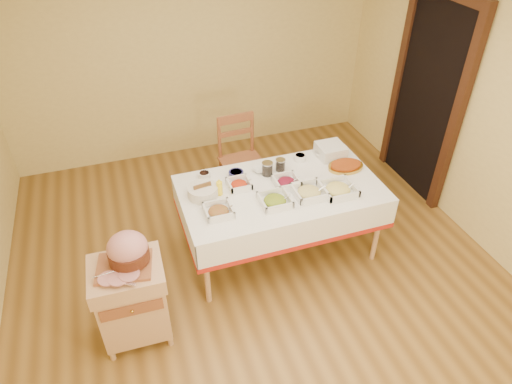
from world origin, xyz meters
TOP-DOWN VIEW (x-y plane):
  - room_shell at (0.00, 0.00)m, footprint 5.00×5.00m
  - doorway at (2.20, 0.90)m, footprint 0.09×1.10m
  - dining_table at (0.30, 0.30)m, footprint 1.82×1.02m
  - butcher_cart at (-1.14, -0.27)m, footprint 0.55×0.47m
  - dining_chair at (0.21, 1.24)m, footprint 0.47×0.45m
  - ham_on_board at (-1.10, -0.24)m, footprint 0.42×0.40m
  - serving_dish_a at (-0.33, 0.11)m, footprint 0.24×0.23m
  - serving_dish_b at (0.16, 0.09)m, footprint 0.26×0.26m
  - serving_dish_c at (0.49, 0.11)m, footprint 0.27×0.27m
  - serving_dish_d at (0.75, 0.06)m, footprint 0.29×0.29m
  - serving_dish_e at (-0.05, 0.43)m, footprint 0.21×0.20m
  - serving_dish_f at (0.36, 0.32)m, footprint 0.23×0.22m
  - small_bowl_left at (-0.32, 0.68)m, footprint 0.11×0.11m
  - small_bowl_mid at (-0.03, 0.59)m, footprint 0.14×0.14m
  - small_bowl_right at (0.65, 0.67)m, footprint 0.12×0.12m
  - bowl_white_imported at (0.21, 0.61)m, footprint 0.17×0.17m
  - bowl_small_imported at (0.89, 0.67)m, footprint 0.16×0.16m
  - preserve_jar_left at (0.25, 0.53)m, footprint 0.10×0.10m
  - preserve_jar_right at (0.40, 0.56)m, footprint 0.09×0.09m
  - mustard_bottle at (-0.25, 0.38)m, footprint 0.05×0.05m
  - bread_basket at (-0.40, 0.40)m, footprint 0.27×0.27m
  - plate_stack at (0.96, 0.64)m, footprint 0.26×0.26m
  - brass_platter at (1.00, 0.40)m, footprint 0.35×0.25m

SIDE VIEW (x-z plane):
  - butcher_cart at x=-1.14m, z-range 0.05..0.82m
  - dining_chair at x=0.21m, z-range 0.01..1.00m
  - dining_table at x=0.30m, z-range 0.22..0.98m
  - bowl_white_imported at x=0.21m, z-range 0.76..0.79m
  - brass_platter at x=1.00m, z-range 0.76..0.80m
  - bowl_small_imported at x=0.89m, z-range 0.76..0.81m
  - small_bowl_left at x=-0.32m, z-range 0.76..0.81m
  - serving_dish_e at x=-0.05m, z-range 0.74..0.84m
  - serving_dish_a at x=-0.33m, z-range 0.74..0.84m
  - small_bowl_right at x=0.65m, z-range 0.76..0.82m
  - small_bowl_mid at x=-0.03m, z-range 0.76..0.82m
  - serving_dish_f at x=0.36m, z-range 0.74..0.85m
  - serving_dish_b at x=0.16m, z-range 0.74..0.85m
  - serving_dish_c at x=0.49m, z-range 0.74..0.85m
  - serving_dish_d at x=0.75m, z-range 0.74..0.85m
  - bread_basket at x=-0.40m, z-range 0.75..0.87m
  - preserve_jar_right at x=0.40m, z-range 0.75..0.87m
  - preserve_jar_left at x=0.25m, z-range 0.75..0.89m
  - plate_stack at x=0.96m, z-range 0.76..0.89m
  - mustard_bottle at x=-0.25m, z-range 0.75..0.92m
  - ham_on_board at x=-1.10m, z-range 0.74..1.02m
  - doorway at x=2.20m, z-range 0.01..2.21m
  - room_shell at x=0.00m, z-range -1.20..3.80m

